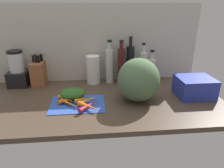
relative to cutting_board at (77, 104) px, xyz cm
name	(u,v)px	position (x,y,z in cm)	size (l,w,h in cm)	color
ground_plane	(94,101)	(10.56, 7.45, -1.90)	(170.00, 80.00, 3.00)	#47382B
wall_back	(92,43)	(10.56, 45.95, 29.60)	(170.00, 3.00, 60.00)	#BCB7AD
cutting_board	(77,104)	(0.00, 0.00, 0.00)	(34.09, 25.21, 0.80)	#2D51B7
carrot_0	(66,99)	(-7.38, 4.16, 1.53)	(2.25, 2.25, 14.98)	orange
carrot_1	(89,107)	(7.35, -8.67, 2.05)	(3.30, 3.30, 16.39)	orange
carrot_2	(87,100)	(6.39, 0.58, 1.90)	(3.01, 3.01, 14.84)	orange
carrot_3	(74,99)	(-1.94, 3.68, 1.83)	(2.86, 2.86, 15.05)	red
carrot_4	(82,99)	(2.77, 2.39, 1.81)	(2.83, 2.83, 10.08)	orange
carrot_5	(88,106)	(6.87, -6.77, 1.90)	(3.00, 3.00, 15.66)	#B2264C
carrot_6	(70,94)	(-5.18, 11.29, 1.58)	(2.35, 2.35, 16.84)	orange
carrot_7	(69,104)	(-4.54, -2.64, 1.60)	(2.40, 2.40, 15.31)	orange
carrot_8	(69,99)	(-5.47, 2.97, 1.86)	(2.91, 2.91, 14.23)	orange
carrot_9	(76,98)	(-0.96, 6.07, 1.42)	(2.04, 2.04, 13.28)	red
carrot_greens_pile	(72,94)	(-3.59, 7.12, 3.86)	(16.37, 12.59, 6.92)	#2D6023
winter_squash	(138,80)	(39.01, 2.50, 13.69)	(26.98, 25.72, 28.18)	#4C6B47
knife_block	(39,73)	(-31.55, 38.58, 8.95)	(9.39, 17.10, 23.44)	brown
blender_appliance	(17,71)	(-46.58, 36.82, 11.39)	(14.43, 14.43, 27.43)	black
paper_towel_roll	(93,70)	(10.56, 36.95, 10.63)	(10.32, 10.32, 22.07)	white
bottle_0	(109,65)	(23.60, 37.54, 13.86)	(6.24, 6.24, 33.93)	silver
bottle_1	(121,65)	(32.40, 35.41, 14.40)	(5.72, 5.72, 34.06)	#471919
bottle_2	(130,63)	(40.12, 39.05, 14.54)	(6.43, 6.43, 35.98)	black
bottle_3	(142,67)	(49.76, 35.77, 12.37)	(5.92, 5.92, 31.54)	silver
bottle_4	(151,69)	(56.99, 36.32, 9.65)	(6.79, 6.79, 25.77)	silver
dish_rack	(194,87)	(78.70, 5.30, 6.20)	(23.55, 20.38, 13.19)	#2838AD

